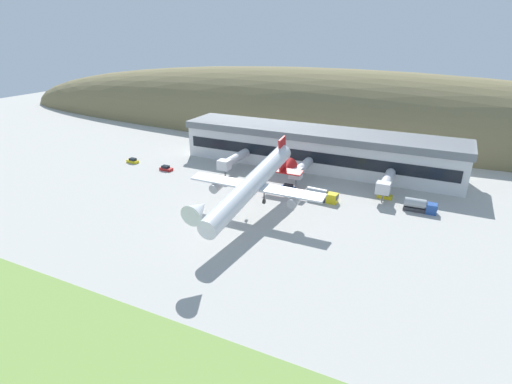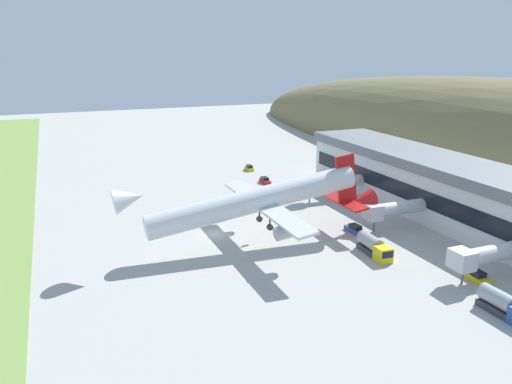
{
  "view_description": "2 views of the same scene",
  "coord_description": "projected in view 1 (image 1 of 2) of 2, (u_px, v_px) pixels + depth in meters",
  "views": [
    {
      "loc": [
        45.14,
        -69.32,
        40.89
      ],
      "look_at": [
        10.23,
        3.19,
        7.58
      ],
      "focal_mm": 28.0,
      "sensor_mm": 36.0,
      "label": 1
    },
    {
      "loc": [
        84.29,
        -26.11,
        33.53
      ],
      "look_at": [
        5.75,
        6.13,
        9.05
      ],
      "focal_mm": 35.0,
      "sensor_mm": 36.0,
      "label": 2
    }
  ],
  "objects": [
    {
      "name": "fuel_truck",
      "position": [
        322.0,
        195.0,
        101.12
      ],
      "size": [
        8.24,
        2.82,
        3.17
      ],
      "color": "gold",
      "rests_on": "ground_plane"
    },
    {
      "name": "ground_plane",
      "position": [
        210.0,
        220.0,
        91.44
      ],
      "size": [
        414.11,
        414.11,
        0.0
      ],
      "primitive_type": "plane",
      "color": "#ADAAA3"
    },
    {
      "name": "service_car_1",
      "position": [
        385.0,
        196.0,
        102.91
      ],
      "size": [
        3.8,
        2.06,
        1.57
      ],
      "color": "gold",
      "rests_on": "ground_plane"
    },
    {
      "name": "jetway_0",
      "position": [
        233.0,
        160.0,
        120.0
      ],
      "size": [
        3.38,
        15.51,
        5.43
      ],
      "color": "silver",
      "rests_on": "ground_plane"
    },
    {
      "name": "box_truck",
      "position": [
        420.0,
        206.0,
        95.15
      ],
      "size": [
        7.58,
        2.43,
        3.13
      ],
      "color": "#264C99",
      "rests_on": "ground_plane"
    },
    {
      "name": "traffic_cone_0",
      "position": [
        239.0,
        195.0,
        104.36
      ],
      "size": [
        0.52,
        0.52,
        0.58
      ],
      "color": "orange",
      "rests_on": "ground_plane"
    },
    {
      "name": "jetway_1",
      "position": [
        301.0,
        168.0,
        112.63
      ],
      "size": [
        3.38,
        13.04,
        5.43
      ],
      "color": "silver",
      "rests_on": "ground_plane"
    },
    {
      "name": "jetway_2",
      "position": [
        386.0,
        182.0,
        102.82
      ],
      "size": [
        3.38,
        13.97,
        5.43
      ],
      "color": "silver",
      "rests_on": "ground_plane"
    },
    {
      "name": "grass_strip_foreground",
      "position": [
        21.0,
        363.0,
        52.38
      ],
      "size": [
        372.7,
        30.85,
        0.08
      ],
      "primitive_type": "cube",
      "color": "#759947",
      "rests_on": "ground_plane"
    },
    {
      "name": "service_car_0",
      "position": [
        166.0,
        168.0,
        122.85
      ],
      "size": [
        4.1,
        1.93,
        1.52
      ],
      "color": "#B21E1E",
      "rests_on": "ground_plane"
    },
    {
      "name": "service_car_3",
      "position": [
        288.0,
        188.0,
        108.19
      ],
      "size": [
        4.48,
        2.01,
        1.54
      ],
      "color": "#264C99",
      "rests_on": "ground_plane"
    },
    {
      "name": "cargo_airplane",
      "position": [
        253.0,
        184.0,
        89.93
      ],
      "size": [
        32.75,
        48.29,
        12.04
      ],
      "color": "silver"
    },
    {
      "name": "terminal_building",
      "position": [
        317.0,
        146.0,
        123.69
      ],
      "size": [
        86.64,
        15.63,
        11.97
      ],
      "color": "silver",
      "rests_on": "ground_plane"
    },
    {
      "name": "service_car_2",
      "position": [
        133.0,
        161.0,
        129.73
      ],
      "size": [
        4.11,
        1.92,
        1.57
      ],
      "color": "gold",
      "rests_on": "ground_plane"
    },
    {
      "name": "hill_backdrop",
      "position": [
        331.0,
        133.0,
        165.95
      ],
      "size": [
        348.59,
        50.1,
        52.02
      ],
      "primitive_type": "ellipsoid",
      "color": "olive",
      "rests_on": "ground_plane"
    }
  ]
}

